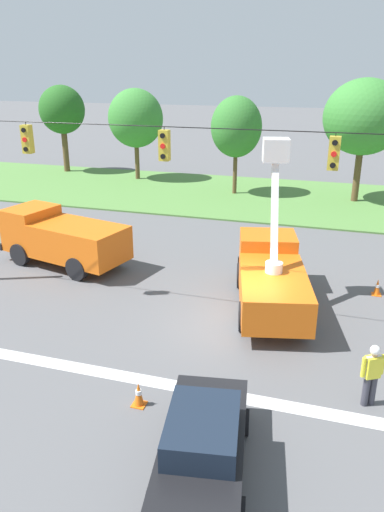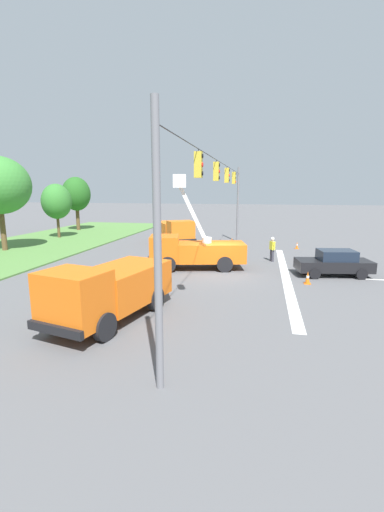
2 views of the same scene
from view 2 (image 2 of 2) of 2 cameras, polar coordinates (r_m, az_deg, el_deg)
name	(u,v)px [view 2 (image 2 of 2)]	position (r m, az deg, el deg)	size (l,w,h in m)	color
ground_plane	(221,272)	(21.58, 4.83, -2.67)	(200.00, 200.00, 0.00)	#565659
lane_markings	(311,276)	(21.64, 19.21, -3.22)	(17.60, 15.25, 0.01)	silver
signal_gantry	(222,198)	(20.96, 5.04, 9.57)	(26.20, 0.33, 7.20)	slate
tree_far_east	(57,202)	(38.58, -21.65, 8.43)	(3.28, 2.93, 5.68)	brown
tree_east_end	(76,194)	(45.03, -18.73, 9.73)	(3.73, 3.32, 6.60)	brown
utility_truck_bucket_lift	(194,249)	(22.21, 0.28, 1.20)	(3.62, 6.59, 6.01)	orange
utility_truck_support_near	(109,289)	(13.85, -13.68, -5.38)	(6.27, 3.61, 2.39)	orange
utility_truck_support_far	(175,231)	(32.55, -2.90, 4.25)	(6.24, 5.02, 2.34)	orange
sedan_black	(334,263)	(22.16, 22.60, -1.05)	(2.43, 4.53, 1.56)	black
road_worker	(272,248)	(25.18, 13.23, 1.37)	(0.57, 0.41, 1.77)	#383842
traffic_cone_foreground_left	(308,278)	(19.82, 18.72, -3.46)	(0.36, 0.36, 0.70)	orange
traffic_cone_mid_left	(163,246)	(29.11, -4.90, 1.74)	(0.36, 0.36, 0.83)	orange
traffic_cone_mid_right	(297,245)	(31.25, 17.09, 1.69)	(0.36, 0.36, 0.60)	orange
traffic_cone_near_bucket	(177,252)	(26.57, -2.58, 0.68)	(0.36, 0.36, 0.67)	orange
traffic_cone_lane_edge_a	(232,242)	(31.57, 6.66, 2.38)	(0.36, 0.36, 0.77)	orange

